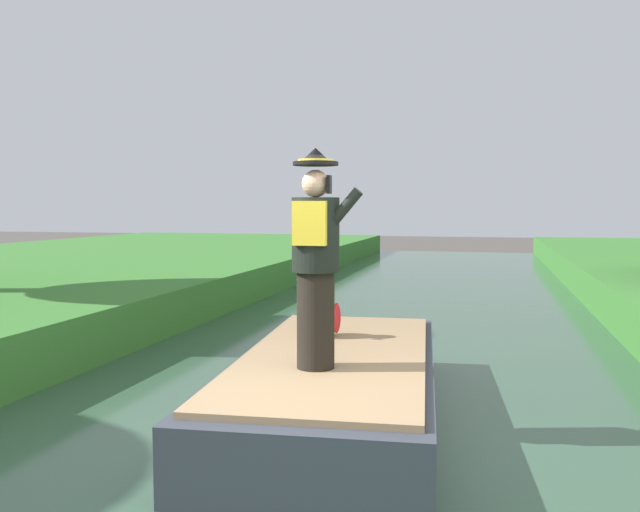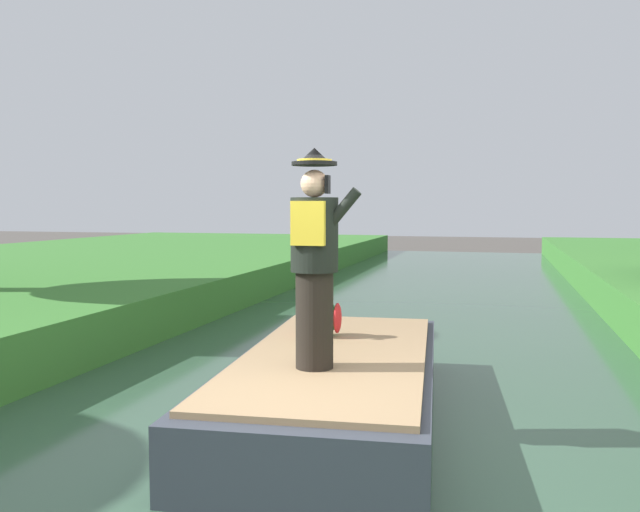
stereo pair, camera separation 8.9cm
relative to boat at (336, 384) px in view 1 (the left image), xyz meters
name	(u,v)px [view 1 (the left image)]	position (x,y,z in m)	size (l,w,h in m)	color
ground_plane	(292,489)	(0.00, -1.43, -0.40)	(80.00, 80.00, 0.00)	#4C4742
canal_water	(292,483)	(0.00, -1.43, -0.35)	(6.51, 48.00, 0.10)	#33513D
boat	(336,384)	(0.00, 0.00, 0.00)	(2.17, 4.34, 0.61)	#333842
person_pirate	(316,259)	(-0.03, -0.62, 1.23)	(0.61, 0.42, 1.85)	black
parrot_plush	(323,313)	(-0.30, 0.67, 0.55)	(0.36, 0.35, 0.57)	green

